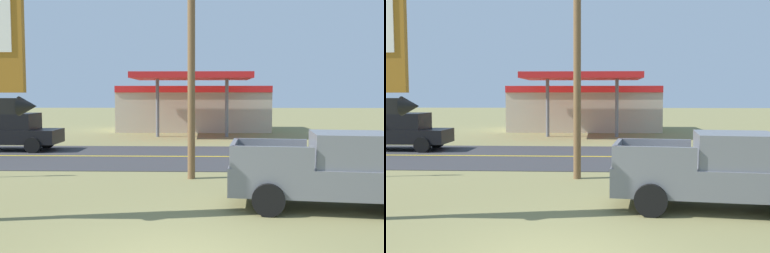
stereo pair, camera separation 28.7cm
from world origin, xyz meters
TOP-DOWN VIEW (x-y plane):
  - road_asphalt at (0.00, 13.00)m, footprint 140.00×8.00m
  - road_centre_line at (0.00, 13.00)m, footprint 126.00×0.20m
  - utility_pole at (-0.02, 7.73)m, footprint 1.71×0.26m
  - gas_station at (-0.43, 28.36)m, footprint 12.00×11.50m
  - pickup_grey_parked_on_lawn at (3.77, 3.87)m, footprint 5.41×2.74m
  - pickup_black_on_road at (-9.69, 15.00)m, footprint 5.20×2.24m

SIDE VIEW (x-z plane):
  - road_asphalt at x=0.00m, z-range 0.00..0.02m
  - road_centre_line at x=0.00m, z-range 0.02..0.03m
  - pickup_grey_parked_on_lawn at x=3.77m, z-range -0.02..1.94m
  - pickup_black_on_road at x=-9.69m, z-range -0.02..1.94m
  - gas_station at x=-0.43m, z-range -0.26..4.14m
  - utility_pole at x=-0.02m, z-range 0.28..9.56m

